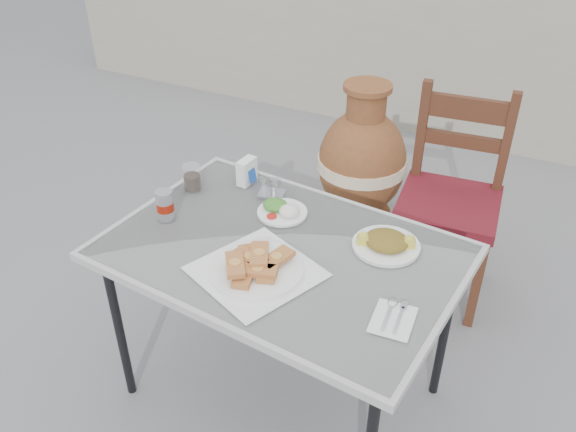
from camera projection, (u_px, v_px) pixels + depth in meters
The scene contains 13 objects.
ground at pixel (271, 369), 2.51m from camera, with size 80.00×80.00×0.00m, color slate.
cafe_table at pixel (282, 260), 2.05m from camera, with size 1.24×0.90×0.71m.
pide_plate at pixel (256, 264), 1.90m from camera, with size 0.45×0.45×0.07m.
salad_rice_plate at pixel (282, 210), 2.19m from camera, with size 0.18×0.18×0.05m.
salad_chopped_plate at pixel (386, 243), 2.02m from camera, with size 0.23×0.23×0.05m.
soda_can at pixel (165, 205), 2.14m from camera, with size 0.06×0.06×0.11m.
cola_glass at pixel (192, 179), 2.31m from camera, with size 0.07×0.07×0.10m.
napkin_holder at pixel (247, 171), 2.35m from camera, with size 0.06×0.09×0.10m.
condiment_caddy at pixel (271, 190), 2.29m from camera, with size 0.11×0.10×0.07m.
cutlery_napkin at pixel (393, 316), 1.75m from camera, with size 0.13×0.17×0.01m.
chair at pixel (451, 197), 2.68m from camera, with size 0.47×0.47×0.96m.
terracotta_urn at pixel (362, 163), 3.18m from camera, with size 0.47×0.47×0.81m.
back_wall at pixel (446, 48), 4.03m from camera, with size 6.00×0.25×1.20m, color gray.
Camera 1 is at (0.84, -1.51, 1.93)m, focal length 38.00 mm.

